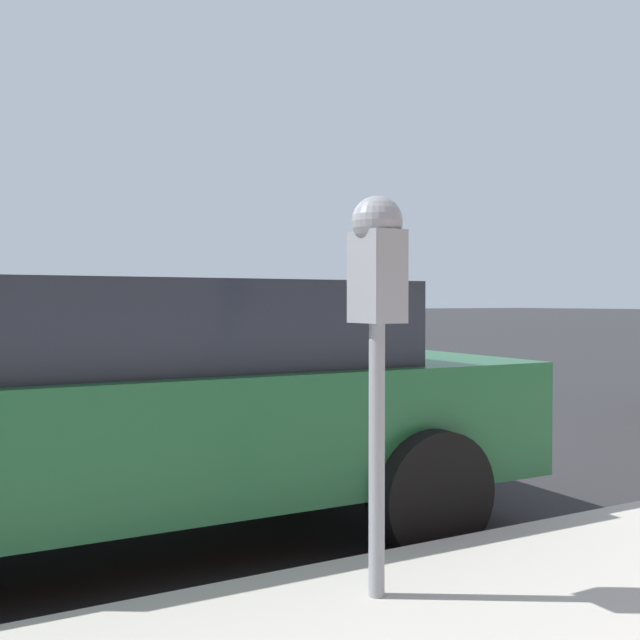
# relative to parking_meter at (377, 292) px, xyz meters

# --- Properties ---
(ground_plane) EXTENTS (220.00, 220.00, 0.00)m
(ground_plane) POSITION_rel_parking_meter_xyz_m (2.61, 0.54, -1.31)
(ground_plane) COLOR #2B2B2D
(parking_meter) EXTENTS (0.21, 0.19, 1.49)m
(parking_meter) POSITION_rel_parking_meter_xyz_m (0.00, 0.00, 0.00)
(parking_meter) COLOR gray
(parking_meter) RESTS_ON sidewalk
(car_green) EXTENTS (2.03, 4.36, 1.38)m
(car_green) POSITION_rel_parking_meter_xyz_m (1.55, 0.54, -0.57)
(car_green) COLOR #1E5B33
(car_green) RESTS_ON ground_plane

